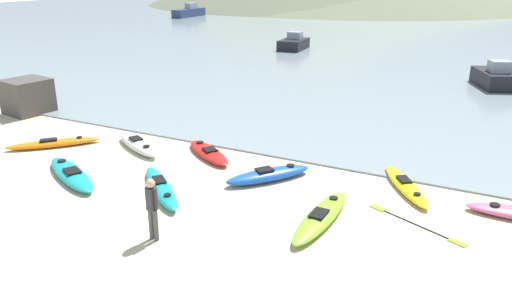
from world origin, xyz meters
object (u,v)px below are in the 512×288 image
object	(u,v)px
kayak_on_sand_5	(208,152)
kayak_on_sand_6	(405,186)
kayak_on_sand_3	(321,216)
shoreline_rock	(28,96)
kayak_on_sand_4	(138,144)
kayak_on_sand_7	(268,175)
kayak_on_sand_0	(161,187)
moored_boat_0	(294,43)
moored_boat_1	(189,12)
loose_paddle	(415,224)
moored_boat_2	(496,77)
kayak_on_sand_8	(71,174)
kayak_on_sand_2	(54,143)
person_near_foreground	(152,205)

from	to	relation	value
kayak_on_sand_5	kayak_on_sand_6	distance (m)	6.65
kayak_on_sand_3	shoreline_rock	world-z (taller)	shoreline_rock
kayak_on_sand_4	shoreline_rock	bearing A→B (deg)	168.29
kayak_on_sand_7	kayak_on_sand_0	bearing A→B (deg)	-137.98
kayak_on_sand_3	shoreline_rock	distance (m)	15.71
kayak_on_sand_6	moored_boat_0	bearing A→B (deg)	120.16
kayak_on_sand_3	kayak_on_sand_6	xyz separation A→B (m)	(1.53, 3.00, -0.02)
moored_boat_1	loose_paddle	distance (m)	58.64
kayak_on_sand_0	kayak_on_sand_7	distance (m)	3.26
moored_boat_2	kayak_on_sand_0	bearing A→B (deg)	-112.50
moored_boat_1	moored_boat_2	distance (m)	47.20
kayak_on_sand_0	shoreline_rock	world-z (taller)	shoreline_rock
kayak_on_sand_7	kayak_on_sand_8	distance (m)	6.11
kayak_on_sand_5	shoreline_rock	size ratio (longest dim) A/B	1.54
moored_boat_0	moored_boat_2	world-z (taller)	moored_boat_2
kayak_on_sand_2	kayak_on_sand_5	size ratio (longest dim) A/B	1.03
kayak_on_sand_6	loose_paddle	world-z (taller)	kayak_on_sand_6
kayak_on_sand_4	kayak_on_sand_5	world-z (taller)	kayak_on_sand_4
kayak_on_sand_3	person_near_foreground	distance (m)	4.27
kayak_on_sand_4	moored_boat_0	distance (m)	24.25
kayak_on_sand_7	shoreline_rock	xyz separation A→B (m)	(-12.89, 1.93, 0.58)
loose_paddle	moored_boat_1	bearing A→B (deg)	129.93
kayak_on_sand_2	kayak_on_sand_5	world-z (taller)	kayak_on_sand_5
kayak_on_sand_7	loose_paddle	distance (m)	4.63
kayak_on_sand_0	loose_paddle	distance (m)	7.11
kayak_on_sand_6	moored_boat_1	size ratio (longest dim) A/B	0.49
kayak_on_sand_3	moored_boat_2	distance (m)	18.97
moored_boat_0	shoreline_rock	xyz separation A→B (m)	(-3.38, -22.34, 0.23)
kayak_on_sand_3	person_near_foreground	size ratio (longest dim) A/B	2.09
kayak_on_sand_7	person_near_foreground	size ratio (longest dim) A/B	1.70
kayak_on_sand_5	moored_boat_1	size ratio (longest dim) A/B	0.47
person_near_foreground	moored_boat_0	bearing A→B (deg)	106.71
kayak_on_sand_0	kayak_on_sand_7	size ratio (longest dim) A/B	1.07
moored_boat_0	loose_paddle	bearing A→B (deg)	-60.75
moored_boat_1	kayak_on_sand_7	bearing A→B (deg)	-53.14
kayak_on_sand_2	kayak_on_sand_6	size ratio (longest dim) A/B	0.97
loose_paddle	kayak_on_sand_3	bearing A→B (deg)	-156.77
kayak_on_sand_8	moored_boat_0	bearing A→B (deg)	98.45
kayak_on_sand_0	kayak_on_sand_5	xyz separation A→B (m)	(-0.33, 3.11, -0.01)
kayak_on_sand_3	moored_boat_1	bearing A→B (deg)	127.68
kayak_on_sand_6	person_near_foreground	size ratio (longest dim) A/B	1.81
kayak_on_sand_5	loose_paddle	world-z (taller)	kayak_on_sand_5
moored_boat_0	kayak_on_sand_5	bearing A→B (deg)	-73.87
moored_boat_1	shoreline_rock	world-z (taller)	moored_boat_1
loose_paddle	shoreline_rock	bearing A→B (deg)	170.99
kayak_on_sand_3	loose_paddle	bearing A→B (deg)	23.23
kayak_on_sand_7	kayak_on_sand_4	bearing A→B (deg)	176.05
kayak_on_sand_8	moored_boat_2	bearing A→B (deg)	60.68
kayak_on_sand_7	kayak_on_sand_8	size ratio (longest dim) A/B	0.80
kayak_on_sand_5	person_near_foreground	bearing A→B (deg)	-70.84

